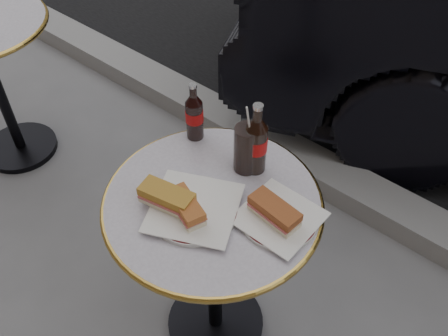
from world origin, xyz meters
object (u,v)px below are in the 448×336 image
Objects in this scene: plate_right at (279,219)px; cola_bottle_left at (194,111)px; plate_left at (194,210)px; cola_glass at (247,148)px; cola_bottle_right at (256,138)px; bistro_table at (214,272)px.

cola_bottle_left is at bearing 164.80° from plate_right.
plate_left is 1.16× the size of plate_right.
cola_glass reaches higher than plate_right.
bistro_table is at bearing -95.01° from cola_bottle_right.
cola_bottle_right is 1.50× the size of cola_glass.
cola_glass is (0.21, -0.01, -0.02)m from cola_bottle_left.
cola_bottle_right reaches higher than plate_left.
plate_right is at bearing 31.84° from plate_left.
cola_bottle_right is at bearing 83.36° from plate_left.
plate_left is 0.23m from plate_right.
plate_left is 0.26m from cola_bottle_right.
cola_bottle_left is 1.26× the size of cola_glass.
plate_right is 0.89× the size of cola_bottle_right.
plate_right is at bearing -34.12° from cola_bottle_right.
cola_bottle_right reaches higher than bistro_table.
bistro_table is 0.47m from cola_glass.
cola_glass is (0.01, 0.22, 0.07)m from plate_left.
plate_left reaches higher than bistro_table.
bistro_table is 0.42m from plate_right.
plate_right reaches higher than bistro_table.
cola_bottle_left is at bearing 131.26° from plate_left.
cola_bottle_right is at bearing 145.88° from plate_right.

